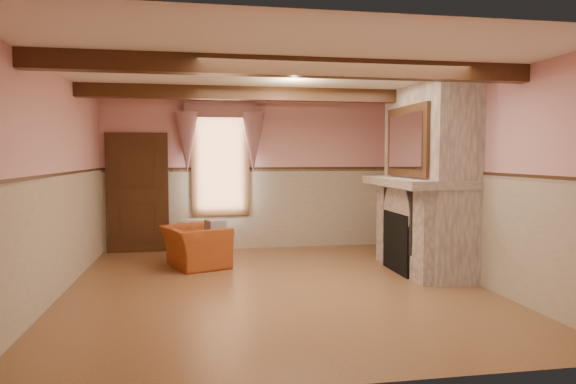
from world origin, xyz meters
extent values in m
cube|color=brown|center=(0.00, 0.00, 0.00)|extent=(5.50, 6.00, 0.01)
cube|color=silver|center=(0.00, 0.00, 2.80)|extent=(5.50, 6.00, 0.01)
cube|color=pink|center=(0.00, 3.00, 1.40)|extent=(5.50, 0.02, 2.80)
cube|color=pink|center=(0.00, -3.00, 1.40)|extent=(5.50, 0.02, 2.80)
cube|color=pink|center=(-2.75, 0.00, 1.40)|extent=(0.02, 6.00, 2.80)
cube|color=pink|center=(2.75, 0.00, 1.40)|extent=(0.02, 6.00, 2.80)
cube|color=black|center=(2.00, 0.60, 0.45)|extent=(0.20, 0.95, 0.90)
imported|color=#994219|center=(-1.06, 1.47, 0.32)|extent=(1.17, 1.24, 0.65)
cylinder|color=brown|center=(-0.73, 1.43, 0.28)|extent=(0.75, 0.75, 0.55)
cube|color=#B7AD8C|center=(-0.75, 1.41, 0.65)|extent=(0.35, 0.38, 0.20)
cube|color=white|center=(-0.98, 2.70, 0.30)|extent=(0.72, 0.41, 0.60)
imported|color=brown|center=(2.24, 0.40, 1.46)|extent=(0.32, 0.32, 0.08)
cube|color=black|center=(2.24, 1.40, 1.52)|extent=(0.14, 0.24, 0.20)
cylinder|color=gold|center=(2.24, 1.29, 1.56)|extent=(0.11, 0.11, 0.28)
cylinder|color=maroon|center=(2.24, -0.13, 1.50)|extent=(0.06, 0.06, 0.16)
cylinder|color=yellow|center=(2.24, 0.06, 1.48)|extent=(0.06, 0.06, 0.12)
cube|color=gray|center=(2.42, 0.60, 1.40)|extent=(0.85, 2.00, 2.80)
cube|color=gray|center=(2.24, 0.60, 1.36)|extent=(1.05, 2.05, 0.12)
cube|color=silver|center=(2.06, 0.60, 1.97)|extent=(0.06, 1.44, 1.04)
cube|color=black|center=(-2.10, 2.94, 1.05)|extent=(1.10, 0.10, 2.10)
cube|color=white|center=(-0.60, 2.97, 1.65)|extent=(1.06, 0.08, 2.02)
cube|color=gray|center=(-0.60, 2.88, 2.25)|extent=(1.30, 0.14, 1.40)
cube|color=black|center=(0.00, -1.20, 2.70)|extent=(5.50, 0.18, 0.20)
cube|color=black|center=(0.00, 1.20, 2.70)|extent=(5.50, 0.18, 0.20)
camera|label=1|loc=(-1.00, -6.67, 1.75)|focal=32.00mm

